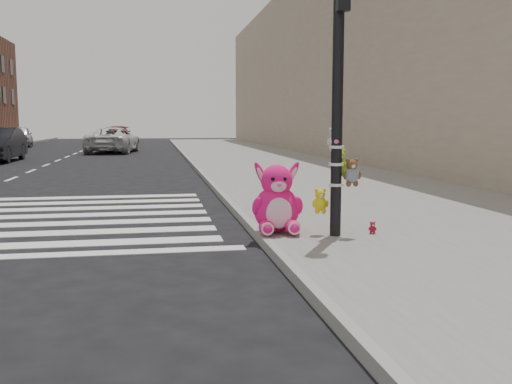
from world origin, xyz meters
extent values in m
plane|color=black|center=(0.00, 0.00, 0.00)|extent=(120.00, 120.00, 0.00)
cube|color=slate|center=(5.00, 10.00, 0.07)|extent=(7.00, 80.00, 0.14)
cube|color=gray|center=(1.55, 10.00, 0.07)|extent=(0.12, 80.00, 0.15)
cube|color=tan|center=(10.50, 20.00, 5.00)|extent=(5.00, 60.00, 10.00)
cylinder|color=black|center=(2.60, 1.80, 2.14)|extent=(0.16, 0.16, 4.00)
cylinder|color=white|center=(2.60, 1.80, 0.89)|extent=(0.22, 0.22, 0.04)
cylinder|color=white|center=(2.60, 1.80, 1.19)|extent=(0.22, 0.22, 0.04)
cylinder|color=white|center=(2.60, 1.80, 1.44)|extent=(0.22, 0.22, 0.04)
ellipsoid|color=#FF157B|center=(1.59, 1.91, 0.24)|extent=(0.25, 0.38, 0.20)
ellipsoid|color=#FF157B|center=(1.98, 1.88, 0.24)|extent=(0.25, 0.38, 0.20)
ellipsoid|color=#FF157B|center=(1.80, 2.20, 0.49)|extent=(0.73, 0.63, 0.70)
ellipsoid|color=#F9BFD1|center=(1.79, 1.96, 0.47)|extent=(0.40, 0.16, 0.46)
sphere|color=#FF157B|center=(1.80, 2.20, 0.93)|extent=(0.51, 0.51, 0.48)
ellipsoid|color=#FF157B|center=(1.58, 2.23, 0.99)|extent=(0.34, 0.12, 0.48)
ellipsoid|color=#FF157B|center=(2.02, 2.21, 0.99)|extent=(0.34, 0.12, 0.48)
imported|color=silver|center=(-2.39, 28.80, 0.75)|extent=(3.16, 5.70, 1.51)
imported|color=maroon|center=(-2.97, 43.57, 0.74)|extent=(2.26, 5.20, 1.49)
imported|color=silver|center=(-9.80, 38.33, 0.78)|extent=(2.53, 4.82, 1.56)
camera|label=1|loc=(0.00, -6.13, 1.79)|focal=40.00mm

